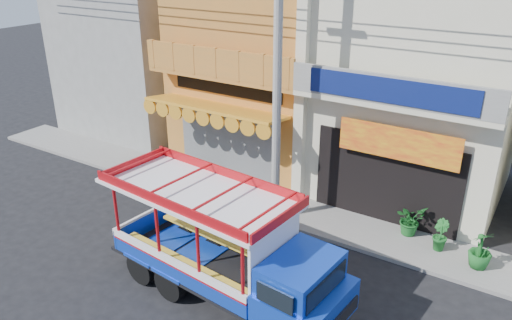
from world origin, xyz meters
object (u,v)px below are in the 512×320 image
Objects in this scene: green_sign at (185,171)px; potted_plant_a at (410,220)px; songthaew_truck at (238,256)px; utility_pole at (282,68)px; potted_plant_c at (481,250)px; potted_plant_b at (440,235)px.

potted_plant_a is at bearing 5.20° from green_sign.
songthaew_truck is 6.97× the size of potted_plant_a.
utility_pole is 6.00m from potted_plant_a.
potted_plant_c is (2.11, -0.69, 0.07)m from potted_plant_a.
songthaew_truck reaches higher than green_sign.
potted_plant_a is 0.86× the size of potted_plant_c.
utility_pole is at bearing 70.64° from potted_plant_b.
utility_pole is 29.26× the size of potted_plant_a.
songthaew_truck is at bearing -40.01° from green_sign.
utility_pole is 30.47× the size of green_sign.
potted_plant_b is (3.60, 5.00, -0.88)m from songthaew_truck.
songthaew_truck is at bearing -175.88° from potted_plant_a.
green_sign is at bearing 172.76° from utility_pole.
potted_plant_a is at bearing 63.79° from songthaew_truck.
green_sign is at bearing 62.10° from potted_plant_b.
utility_pole is at bearing -7.24° from green_sign.
potted_plant_b reaches higher than green_sign.
potted_plant_b is 0.84× the size of potted_plant_c.
potted_plant_a reaches higher than potted_plant_b.
potted_plant_b is (0.96, -0.37, -0.02)m from potted_plant_a.
potted_plant_c is (4.75, 4.68, -0.79)m from songthaew_truck.
utility_pole reaches higher than songthaew_truck.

